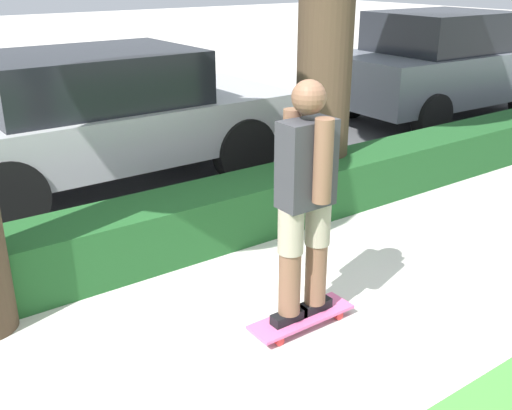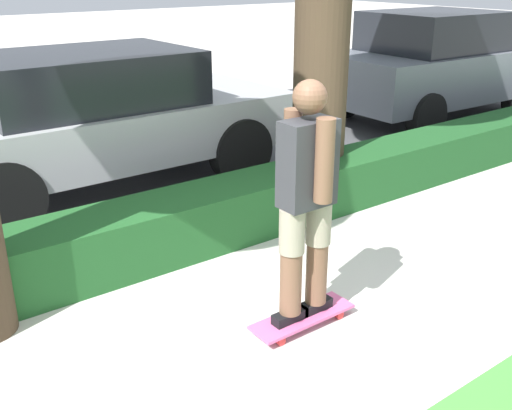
{
  "view_description": "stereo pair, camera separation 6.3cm",
  "coord_description": "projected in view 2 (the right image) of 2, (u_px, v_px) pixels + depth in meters",
  "views": [
    {
      "loc": [
        -2.31,
        -2.62,
        2.33
      ],
      "look_at": [
        0.01,
        0.6,
        0.74
      ],
      "focal_mm": 42.0,
      "sensor_mm": 36.0,
      "label": 1
    },
    {
      "loc": [
        -2.37,
        -2.58,
        2.33
      ],
      "look_at": [
        0.01,
        0.6,
        0.74
      ],
      "focal_mm": 42.0,
      "sensor_mm": 36.0,
      "label": 2
    }
  ],
  "objects": [
    {
      "name": "street_asphalt",
      "position": [
        78.0,
        172.0,
        7.22
      ],
      "size": [
        18.56,
        5.0,
        0.01
      ],
      "color": "#474749",
      "rests_on": "ground_plane"
    },
    {
      "name": "parked_car_middle",
      "position": [
        97.0,
        117.0,
        6.48
      ],
      "size": [
        4.22,
        1.82,
        1.5
      ],
      "rotation": [
        0.0,
        0.0,
        0.01
      ],
      "color": "#B7B7BC",
      "rests_on": "ground_plane"
    },
    {
      "name": "parked_car_rear",
      "position": [
        434.0,
        64.0,
        9.59
      ],
      "size": [
        3.86,
        1.91,
        1.67
      ],
      "rotation": [
        0.0,
        0.0,
        -0.03
      ],
      "color": "slate",
      "rests_on": "ground_plane"
    },
    {
      "name": "ground_plane",
      "position": [
        307.0,
        331.0,
        4.1
      ],
      "size": [
        60.0,
        60.0,
        0.0
      ],
      "primitive_type": "plane",
      "color": "beige"
    },
    {
      "name": "skater_person",
      "position": [
        306.0,
        199.0,
        3.81
      ],
      "size": [
        0.49,
        0.42,
        1.62
      ],
      "color": "black",
      "rests_on": "skateboard"
    },
    {
      "name": "skateboard",
      "position": [
        302.0,
        317.0,
        4.14
      ],
      "size": [
        0.78,
        0.24,
        0.08
      ],
      "color": "#DB5B93",
      "rests_on": "ground_plane"
    },
    {
      "name": "hedge_row",
      "position": [
        187.0,
        222.0,
        5.2
      ],
      "size": [
        18.56,
        0.6,
        0.5
      ],
      "color": "#1E5123",
      "rests_on": "ground_plane"
    }
  ]
}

